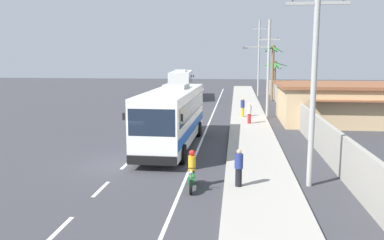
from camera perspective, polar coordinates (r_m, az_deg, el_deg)
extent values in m
plane|color=#3A3A3F|center=(21.25, -9.40, -6.32)|extent=(160.00, 160.00, 0.00)
cube|color=#A8A399|center=(30.23, 8.39, -1.56)|extent=(3.20, 90.00, 0.14)
cube|color=white|center=(14.24, -18.27, -14.51)|extent=(0.16, 2.00, 0.01)
cube|color=white|center=(17.73, -12.81, -9.54)|extent=(0.16, 2.00, 0.01)
cube|color=white|center=(21.41, -9.27, -6.18)|extent=(0.16, 2.00, 0.01)
cube|color=white|center=(25.20, -6.82, -3.81)|extent=(0.16, 2.00, 0.01)
cube|color=white|center=(29.06, -5.02, -2.06)|extent=(0.16, 2.00, 0.01)
cube|color=white|center=(32.96, -3.64, -0.72)|extent=(0.16, 2.00, 0.01)
cube|color=white|center=(36.89, -2.56, 0.34)|extent=(0.16, 2.00, 0.01)
cube|color=white|center=(40.84, -1.69, 1.19)|extent=(0.16, 2.00, 0.01)
cube|color=white|center=(44.81, -0.97, 1.89)|extent=(0.16, 2.00, 0.01)
cube|color=white|center=(48.78, -0.37, 2.48)|extent=(0.16, 2.00, 0.01)
cube|color=white|center=(52.77, 0.14, 2.98)|extent=(0.16, 2.00, 0.01)
cube|color=white|center=(56.76, 0.58, 3.41)|extent=(0.16, 2.00, 0.01)
cube|color=white|center=(60.76, 0.97, 3.78)|extent=(0.16, 2.00, 0.01)
cube|color=white|center=(64.76, 1.30, 4.11)|extent=(0.16, 2.00, 0.01)
cube|color=white|center=(68.77, 1.60, 4.39)|extent=(0.16, 2.00, 0.01)
cube|color=white|center=(35.22, 2.57, -0.08)|extent=(0.14, 70.00, 0.01)
cube|color=#9E998E|center=(34.37, 14.54, 1.10)|extent=(0.24, 60.00, 2.01)
cube|color=white|center=(24.82, -2.77, 0.65)|extent=(2.77, 11.36, 3.15)
cube|color=#192333|center=(24.94, -2.69, 1.97)|extent=(2.78, 10.46, 1.01)
cube|color=#192333|center=(19.32, -5.77, -0.37)|extent=(2.32, 0.15, 1.32)
cube|color=blue|center=(24.94, -2.75, -0.96)|extent=(2.80, 11.14, 0.57)
cube|color=black|center=(19.62, -5.74, -5.75)|extent=(2.47, 0.21, 0.44)
cube|color=#B7B7B7|center=(26.02, -2.23, 4.85)|extent=(1.44, 2.52, 0.28)
cube|color=black|center=(19.21, -1.46, 0.33)|extent=(0.12, 0.08, 0.36)
cube|color=black|center=(19.86, -9.68, 0.49)|extent=(0.12, 0.08, 0.36)
cylinder|color=black|center=(21.07, -1.37, -4.87)|extent=(0.34, 1.05, 1.04)
cylinder|color=black|center=(21.58, -7.87, -4.61)|extent=(0.34, 1.05, 1.04)
cylinder|color=black|center=(28.19, 0.96, -1.30)|extent=(0.34, 1.05, 1.04)
cylinder|color=black|center=(28.58, -3.95, -1.18)|extent=(0.34, 1.05, 1.04)
cube|color=white|center=(53.52, -1.51, 5.21)|extent=(3.24, 11.02, 3.22)
cube|color=#192333|center=(53.28, -1.53, 5.80)|extent=(3.21, 10.16, 1.03)
cube|color=#192333|center=(58.87, -1.15, 6.03)|extent=(2.30, 0.26, 1.35)
cube|color=blue|center=(53.57, -1.51, 4.43)|extent=(3.26, 10.81, 0.58)
cube|color=black|center=(59.09, -1.14, 4.20)|extent=(2.46, 0.33, 0.44)
cube|color=#B7B7B7|center=(52.07, -1.63, 7.02)|extent=(1.53, 2.48, 0.28)
cube|color=black|center=(58.75, -2.57, 6.25)|extent=(0.13, 0.09, 0.36)
cube|color=black|center=(58.57, 0.24, 6.25)|extent=(0.13, 0.09, 0.36)
cylinder|color=black|center=(57.51, -2.47, 3.99)|extent=(0.39, 1.06, 1.04)
cylinder|color=black|center=(57.35, -0.02, 3.99)|extent=(0.39, 1.06, 1.04)
cylinder|color=black|center=(50.50, -3.15, 3.28)|extent=(0.39, 1.06, 1.04)
cylinder|color=black|center=(50.32, -0.37, 3.27)|extent=(0.39, 1.06, 1.04)
cylinder|color=black|center=(16.59, -0.16, -9.53)|extent=(0.14, 0.61, 0.60)
cylinder|color=black|center=(17.88, 0.07, -8.15)|extent=(0.16, 0.61, 0.60)
cube|color=#1E7F38|center=(17.12, -0.05, -8.16)|extent=(0.31, 1.11, 0.36)
cube|color=black|center=(17.35, 0.00, -7.24)|extent=(0.28, 0.61, 0.12)
cylinder|color=gray|center=(16.61, -0.14, -8.42)|extent=(0.08, 0.32, 0.67)
cylinder|color=black|center=(16.58, -0.12, -6.87)|extent=(0.56, 0.07, 0.04)
sphere|color=#EAEACC|center=(16.50, -0.14, -7.45)|extent=(0.14, 0.14, 0.14)
cylinder|color=gold|center=(17.21, -0.01, -6.21)|extent=(0.32, 0.32, 0.68)
sphere|color=red|center=(17.09, -0.01, -4.69)|extent=(0.26, 0.26, 0.26)
cylinder|color=gold|center=(36.80, 7.18, 1.12)|extent=(0.28, 0.28, 0.83)
cylinder|color=navy|center=(36.70, 7.20, 2.28)|extent=(0.36, 0.36, 0.66)
sphere|color=tan|center=(36.65, 7.22, 2.96)|extent=(0.24, 0.24, 0.24)
cylinder|color=red|center=(33.16, 8.13, 0.21)|extent=(0.28, 0.28, 0.80)
cylinder|color=beige|center=(33.05, 8.16, 1.45)|extent=(0.36, 0.36, 0.64)
sphere|color=beige|center=(33.00, 8.17, 2.18)|extent=(0.24, 0.24, 0.24)
cylinder|color=black|center=(17.22, 6.63, -8.08)|extent=(0.28, 0.28, 0.78)
cylinder|color=navy|center=(17.03, 6.68, -5.82)|extent=(0.36, 0.36, 0.62)
sphere|color=tan|center=(16.93, 6.70, -4.50)|extent=(0.21, 0.21, 0.21)
cylinder|color=#9E9E99|center=(17.60, 16.96, 5.99)|extent=(0.24, 0.24, 9.54)
cube|color=#9E9E99|center=(17.71, 17.41, 15.56)|extent=(2.51, 0.12, 0.12)
cylinder|color=#4C4742|center=(17.57, 14.08, 16.15)|extent=(0.08, 0.08, 0.16)
cylinder|color=#4C4742|center=(17.93, 20.71, 15.70)|extent=(0.08, 0.08, 0.16)
cylinder|color=#9E9E99|center=(37.24, 10.79, 7.08)|extent=(0.24, 0.24, 8.81)
cube|color=#9E9E99|center=(37.25, 10.91, 11.16)|extent=(1.89, 0.12, 0.12)
cylinder|color=#4C4742|center=(37.20, 9.73, 11.38)|extent=(0.08, 0.08, 0.16)
cylinder|color=#4C4742|center=(37.32, 12.09, 11.30)|extent=(0.08, 0.08, 0.16)
cylinder|color=#9E9E99|center=(37.16, 9.22, 10.16)|extent=(2.13, 0.09, 0.09)
cube|color=#4C4C51|center=(37.12, 7.55, 10.10)|extent=(0.44, 0.24, 0.14)
cylinder|color=#9E9E99|center=(57.02, 9.47, 8.54)|extent=(0.24, 0.24, 10.39)
cube|color=#9E9E99|center=(57.14, 9.58, 12.64)|extent=(2.32, 0.12, 0.12)
cylinder|color=#4C4742|center=(57.10, 8.63, 12.78)|extent=(0.08, 0.08, 0.16)
cylinder|color=#4C4742|center=(57.20, 10.53, 12.73)|extent=(0.08, 0.08, 0.16)
cylinder|color=brown|center=(51.72, 11.37, 6.38)|extent=(0.33, 0.33, 6.66)
ellipsoid|color=#28702D|center=(51.64, 12.18, 9.75)|extent=(1.35, 0.54, 0.83)
ellipsoid|color=#28702D|center=(52.29, 11.73, 9.81)|extent=(0.91, 1.38, 0.74)
ellipsoid|color=#28702D|center=(52.04, 10.88, 9.82)|extent=(1.27, 1.14, 0.77)
ellipsoid|color=#28702D|center=(51.28, 10.83, 10.00)|extent=(1.42, 1.03, 0.49)
ellipsoid|color=#28702D|center=(51.03, 11.70, 9.88)|extent=(0.63, 1.43, 0.65)
sphere|color=brown|center=(51.68, 11.49, 10.12)|extent=(0.56, 0.56, 0.56)
cylinder|color=brown|center=(55.34, 11.61, 5.50)|extent=(0.34, 0.34, 4.68)
ellipsoid|color=#3D893D|center=(55.50, 12.55, 7.75)|extent=(1.79, 0.69, 0.61)
ellipsoid|color=#3D893D|center=(55.97, 12.00, 7.58)|extent=(1.09, 1.59, 0.99)
ellipsoid|color=#3D893D|center=(56.03, 11.57, 7.59)|extent=(0.43, 1.63, 1.00)
ellipsoid|color=#3D893D|center=(55.69, 10.92, 7.78)|extent=(1.63, 1.30, 0.65)
ellipsoid|color=#3D893D|center=(54.76, 11.01, 7.64)|extent=(1.60, 1.20, 0.88)
ellipsoid|color=#3D893D|center=(54.44, 11.66, 7.63)|extent=(0.55, 1.71, 0.84)
ellipsoid|color=#3D893D|center=(54.60, 12.14, 7.55)|extent=(1.10, 1.60, 0.96)
sphere|color=brown|center=(55.25, 11.69, 7.98)|extent=(0.56, 0.56, 0.56)
cube|color=tan|center=(36.40, 21.44, 2.04)|extent=(11.39, 7.75, 3.07)
cube|color=brown|center=(36.25, 21.59, 4.63)|extent=(12.07, 8.22, 0.24)
cube|color=brown|center=(32.28, 23.44, 2.47)|extent=(7.97, 0.80, 0.10)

